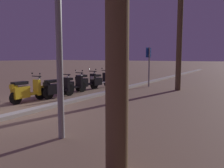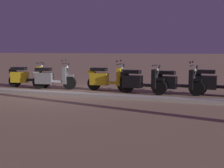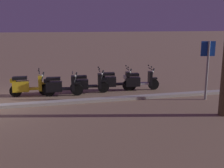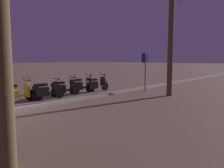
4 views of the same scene
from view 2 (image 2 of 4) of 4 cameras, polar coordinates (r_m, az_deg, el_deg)
The scene contains 8 objects.
ground_plane at distance 11.05m, azimuth -10.28°, elevation -1.67°, with size 200.00×200.00×0.00m, color #93755B.
curb_strip at distance 10.62m, azimuth -11.57°, elevation -1.70°, with size 60.00×0.36×0.12m, color #BCB7AD.
scooter_black_last_in_row at distance 10.69m, azimuth 18.88°, elevation 0.32°, with size 1.82×0.56×1.17m.
scooter_black_second_in_line at distance 10.64m, azimuth 11.73°, elevation 0.41°, with size 1.77×0.56×1.17m.
scooter_black_lead_nearest at distance 10.64m, azimuth 5.18°, elevation 0.54°, with size 1.73×0.56×1.04m.
scooter_yellow_far_back at distance 11.36m, azimuth -1.26°, elevation 1.02°, with size 1.73×0.56×1.17m.
scooter_grey_mid_front at distance 12.10m, azimuth -11.53°, elevation 1.18°, with size 1.77×0.65×1.17m.
scooter_yellow_mid_rear at distance 12.86m, azimuth -15.98°, elevation 1.36°, with size 1.80×0.63×1.04m.
Camera 2 is at (-5.36, 9.53, 1.57)m, focal length 48.30 mm.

